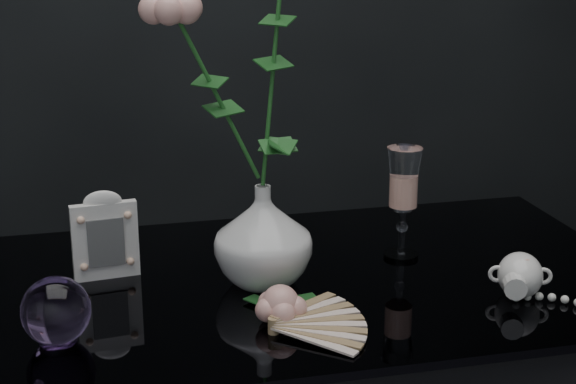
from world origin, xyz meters
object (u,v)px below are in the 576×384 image
object	(u,v)px
loose_rose	(280,304)
paperweight	(56,311)
pearl_jar	(520,273)
vase	(263,235)
picture_frame	(105,235)
wine_glass	(403,203)

from	to	relation	value
loose_rose	paperweight	bearing A→B (deg)	-160.76
loose_rose	pearl_jar	bearing A→B (deg)	21.97
vase	pearl_jar	world-z (taller)	vase
vase	picture_frame	bearing A→B (deg)	161.00
vase	paperweight	size ratio (longest dim) A/B	1.70
wine_glass	picture_frame	size ratio (longest dim) A/B	1.31
wine_glass	picture_frame	xyz separation A→B (m)	(-0.45, 0.02, -0.02)
wine_glass	paperweight	bearing A→B (deg)	-161.43
wine_glass	pearl_jar	xyz separation A→B (m)	(0.11, -0.18, -0.06)
loose_rose	picture_frame	bearing A→B (deg)	156.95
picture_frame	loose_rose	xyz separation A→B (m)	(0.22, -0.21, -0.04)
loose_rose	pearl_jar	size ratio (longest dim) A/B	0.66
paperweight	pearl_jar	distance (m)	0.64
picture_frame	wine_glass	bearing A→B (deg)	-9.33
picture_frame	pearl_jar	size ratio (longest dim) A/B	0.59
paperweight	vase	bearing A→B (deg)	23.04
picture_frame	pearl_jar	bearing A→B (deg)	-25.84
vase	wine_glass	bearing A→B (deg)	12.64
wine_glass	picture_frame	bearing A→B (deg)	176.97
pearl_jar	paperweight	bearing A→B (deg)	-159.07
loose_rose	pearl_jar	world-z (taller)	pearl_jar
picture_frame	paperweight	size ratio (longest dim) A/B	1.55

